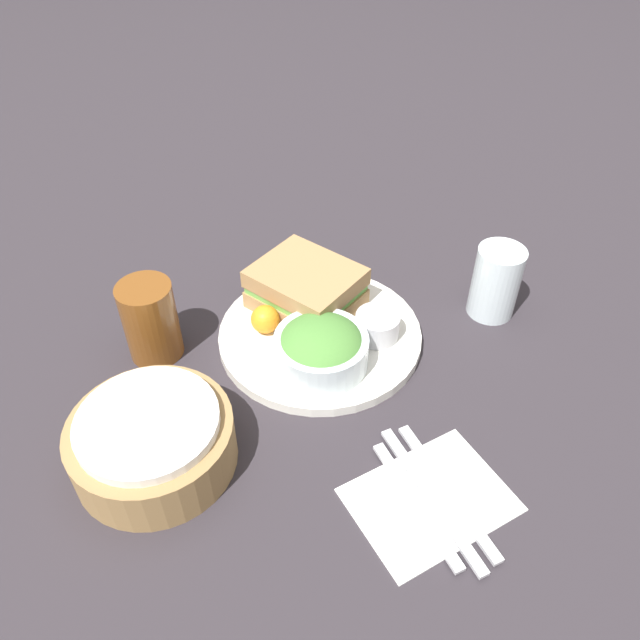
% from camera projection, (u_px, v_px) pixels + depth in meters
% --- Properties ---
extents(ground_plane, '(4.00, 4.00, 0.00)m').
position_uv_depth(ground_plane, '(320.00, 339.00, 0.84)').
color(ground_plane, '#2D282D').
extents(plate, '(0.27, 0.27, 0.01)m').
position_uv_depth(plate, '(320.00, 335.00, 0.83)').
color(plate, white).
rests_on(plate, ground_plane).
extents(sandwich, '(0.17, 0.16, 0.06)m').
position_uv_depth(sandwich, '(306.00, 288.00, 0.85)').
color(sandwich, '#A37A4C').
rests_on(sandwich, plate).
extents(salad_bowl, '(0.12, 0.12, 0.06)m').
position_uv_depth(salad_bowl, '(321.00, 348.00, 0.77)').
color(salad_bowl, silver).
rests_on(salad_bowl, plate).
extents(dressing_cup, '(0.06, 0.06, 0.03)m').
position_uv_depth(dressing_cup, '(377.00, 326.00, 0.81)').
color(dressing_cup, '#B7B7BC').
rests_on(dressing_cup, plate).
extents(orange_wedge, '(0.04, 0.04, 0.04)m').
position_uv_depth(orange_wedge, '(265.00, 319.00, 0.82)').
color(orange_wedge, orange).
rests_on(orange_wedge, plate).
extents(drink_glass, '(0.07, 0.07, 0.11)m').
position_uv_depth(drink_glass, '(151.00, 321.00, 0.78)').
color(drink_glass, brown).
rests_on(drink_glass, ground_plane).
extents(bread_basket, '(0.18, 0.18, 0.07)m').
position_uv_depth(bread_basket, '(152.00, 440.00, 0.67)').
color(bread_basket, '#997547').
rests_on(bread_basket, ground_plane).
extents(napkin, '(0.12, 0.16, 0.00)m').
position_uv_depth(napkin, '(430.00, 499.00, 0.65)').
color(napkin, white).
rests_on(napkin, ground_plane).
extents(fork, '(0.18, 0.03, 0.01)m').
position_uv_depth(fork, '(445.00, 490.00, 0.66)').
color(fork, silver).
rests_on(fork, napkin).
extents(knife, '(0.19, 0.03, 0.01)m').
position_uv_depth(knife, '(431.00, 497.00, 0.65)').
color(knife, silver).
rests_on(knife, napkin).
extents(spoon, '(0.16, 0.02, 0.01)m').
position_uv_depth(spoon, '(416.00, 503.00, 0.64)').
color(spoon, silver).
rests_on(spoon, napkin).
extents(water_glass, '(0.06, 0.06, 0.10)m').
position_uv_depth(water_glass, '(496.00, 282.00, 0.85)').
color(water_glass, silver).
rests_on(water_glass, ground_plane).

